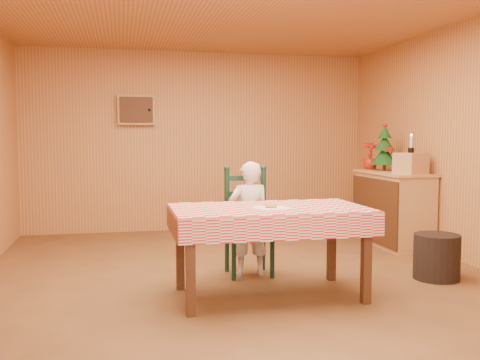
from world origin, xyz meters
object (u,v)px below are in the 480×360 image
ladder_chair (248,224)px  seated_child (249,219)px  christmas_tree (385,149)px  shelf_unit (392,208)px  dining_table (269,217)px  storage_bin (437,257)px  crate (411,163)px

ladder_chair → seated_child: (-0.00, -0.06, 0.06)m
ladder_chair → christmas_tree: christmas_tree is taller
ladder_chair → shelf_unit: 2.34m
ladder_chair → seated_child: 0.08m
dining_table → storage_bin: size_ratio=3.82×
christmas_tree → ladder_chair: bearing=-149.5°
storage_bin → shelf_unit: bearing=76.3°
dining_table → seated_child: size_ratio=1.47×
ladder_chair → dining_table: bearing=-90.0°
ladder_chair → crate: bearing=15.8°
storage_bin → dining_table: bearing=-173.8°
dining_table → seated_child: (-0.00, 0.73, -0.13)m
seated_child → storage_bin: size_ratio=2.59×
crate → storage_bin: (-0.40, -1.20, -0.84)m
crate → storage_bin: size_ratio=0.69×
christmas_tree → crate: bearing=-90.0°
shelf_unit → crate: 0.71m
seated_child → christmas_tree: size_ratio=1.81×
shelf_unit → dining_table: bearing=-139.8°
ladder_chair → christmas_tree: 2.56m
shelf_unit → christmas_tree: christmas_tree is taller
seated_child → ladder_chair: bearing=-90.0°
christmas_tree → storage_bin: bearing=-102.1°
dining_table → ladder_chair: size_ratio=1.53×
dining_table → crate: (2.12, 1.39, 0.37)m
crate → storage_bin: bearing=-108.4°
ladder_chair → christmas_tree: (2.12, 1.25, 0.71)m
dining_table → crate: bearing=33.2°
dining_table → storage_bin: dining_table is taller
shelf_unit → crate: (0.01, -0.40, 0.59)m
ladder_chair → storage_bin: size_ratio=2.49×
seated_child → crate: (2.12, 0.66, 0.49)m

